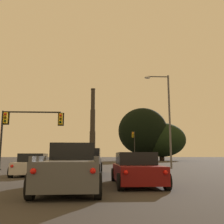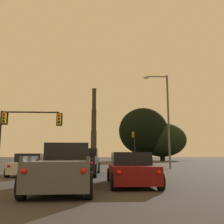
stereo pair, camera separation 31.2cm
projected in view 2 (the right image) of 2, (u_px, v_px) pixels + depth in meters
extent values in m
cube|color=#4C4F54|center=(64.00, 172.00, 9.92)|extent=(2.16, 5.46, 0.88)
cube|color=black|center=(68.00, 152.00, 11.78)|extent=(1.89, 1.86, 0.72)
cube|color=#4C4F54|center=(31.00, 159.00, 8.57)|extent=(0.17, 2.43, 0.16)
cube|color=#4C4F54|center=(88.00, 159.00, 8.72)|extent=(0.17, 2.43, 0.16)
cylinder|color=black|center=(46.00, 175.00, 11.96)|extent=(0.24, 0.81, 0.80)
cylinder|color=black|center=(89.00, 175.00, 12.12)|extent=(0.24, 0.81, 0.80)
cylinder|color=black|center=(22.00, 186.00, 7.63)|extent=(0.24, 0.81, 0.80)
cylinder|color=black|center=(89.00, 185.00, 7.79)|extent=(0.24, 0.81, 0.80)
sphere|color=red|center=(24.00, 171.00, 7.21)|extent=(0.17, 0.17, 0.17)
sphere|color=red|center=(84.00, 171.00, 7.34)|extent=(0.17, 0.17, 0.17)
cube|color=maroon|center=(131.00, 173.00, 11.64)|extent=(1.80, 4.60, 0.70)
cube|color=black|center=(130.00, 159.00, 11.97)|extent=(1.62, 2.20, 0.55)
cylinder|color=black|center=(109.00, 175.00, 13.43)|extent=(0.22, 0.64, 0.64)
cylinder|color=black|center=(143.00, 174.00, 13.52)|extent=(0.22, 0.64, 0.64)
cylinder|color=black|center=(114.00, 182.00, 9.69)|extent=(0.22, 0.64, 0.64)
cylinder|color=black|center=(161.00, 182.00, 9.78)|extent=(0.22, 0.64, 0.64)
sphere|color=red|center=(119.00, 173.00, 9.34)|extent=(0.17, 0.17, 0.17)
sphere|color=red|center=(159.00, 172.00, 9.42)|extent=(0.17, 0.17, 0.17)
cube|color=silver|center=(30.00, 167.00, 17.52)|extent=(1.99, 4.67, 0.70)
cube|color=black|center=(31.00, 158.00, 17.85)|extent=(1.71, 2.26, 0.55)
cylinder|color=black|center=(23.00, 169.00, 19.27)|extent=(0.25, 0.65, 0.64)
cylinder|color=black|center=(47.00, 169.00, 19.44)|extent=(0.25, 0.65, 0.64)
cylinder|color=black|center=(7.00, 172.00, 15.54)|extent=(0.25, 0.65, 0.64)
cylinder|color=black|center=(38.00, 172.00, 15.70)|extent=(0.25, 0.65, 0.64)
sphere|color=red|center=(8.00, 166.00, 15.21)|extent=(0.17, 0.17, 0.17)
sphere|color=red|center=(34.00, 166.00, 15.34)|extent=(0.17, 0.17, 0.17)
cube|color=black|center=(82.00, 165.00, 17.60)|extent=(2.25, 5.49, 0.88)
cube|color=black|center=(85.00, 153.00, 19.46)|extent=(1.92, 1.88, 0.72)
cube|color=black|center=(65.00, 157.00, 16.32)|extent=(0.21, 2.43, 0.16)
cube|color=black|center=(95.00, 157.00, 16.33)|extent=(0.21, 2.43, 0.16)
cylinder|color=black|center=(72.00, 168.00, 19.72)|extent=(0.26, 0.81, 0.80)
cylinder|color=black|center=(98.00, 168.00, 19.73)|extent=(0.26, 0.81, 0.80)
cylinder|color=black|center=(62.00, 171.00, 15.38)|extent=(0.26, 0.81, 0.80)
cylinder|color=black|center=(95.00, 171.00, 15.39)|extent=(0.26, 0.81, 0.80)
sphere|color=red|center=(63.00, 163.00, 14.95)|extent=(0.17, 0.17, 0.17)
sphere|color=red|center=(92.00, 163.00, 14.95)|extent=(0.17, 0.17, 0.17)
cylinder|color=black|center=(135.00, 147.00, 51.03)|extent=(0.18, 0.18, 6.06)
cylinder|color=black|center=(135.00, 162.00, 50.53)|extent=(0.40, 0.40, 0.10)
cube|color=yellow|center=(133.00, 135.00, 51.40)|extent=(0.34, 0.34, 1.04)
cube|color=black|center=(133.00, 135.00, 51.58)|extent=(0.58, 0.03, 1.25)
sphere|color=red|center=(133.00, 133.00, 51.27)|extent=(0.22, 0.22, 0.22)
sphere|color=#352604|center=(133.00, 135.00, 51.22)|extent=(0.22, 0.22, 0.22)
sphere|color=black|center=(133.00, 136.00, 51.16)|extent=(0.22, 0.22, 0.22)
cylinder|color=black|center=(0.00, 140.00, 24.16)|extent=(0.18, 0.18, 5.45)
cube|color=yellow|center=(4.00, 118.00, 24.51)|extent=(0.34, 0.34, 1.04)
cube|color=black|center=(5.00, 118.00, 24.69)|extent=(0.58, 0.03, 1.25)
sphere|color=red|center=(4.00, 114.00, 24.38)|extent=(0.22, 0.22, 0.22)
sphere|color=#352604|center=(4.00, 118.00, 24.32)|extent=(0.22, 0.22, 0.22)
sphere|color=black|center=(3.00, 121.00, 24.27)|extent=(0.22, 0.22, 0.22)
cylinder|color=black|center=(31.00, 112.00, 24.73)|extent=(5.38, 0.14, 0.14)
sphere|color=black|center=(2.00, 112.00, 24.59)|extent=(0.18, 0.18, 0.18)
cube|color=yellow|center=(59.00, 119.00, 24.76)|extent=(0.34, 0.34, 1.04)
cube|color=black|center=(59.00, 119.00, 24.94)|extent=(0.58, 0.03, 1.25)
sphere|color=red|center=(59.00, 115.00, 24.63)|extent=(0.22, 0.22, 0.22)
sphere|color=#352604|center=(59.00, 119.00, 24.57)|extent=(0.22, 0.22, 0.22)
sphere|color=black|center=(59.00, 122.00, 24.52)|extent=(0.22, 0.22, 0.22)
cylinder|color=#56565B|center=(168.00, 121.00, 27.43)|extent=(0.20, 0.20, 9.85)
cylinder|color=#56565B|center=(157.00, 77.00, 28.17)|extent=(2.26, 0.12, 0.12)
sphere|color=#56565B|center=(167.00, 77.00, 28.22)|extent=(0.20, 0.20, 0.20)
ellipsoid|color=silver|center=(146.00, 78.00, 28.09)|extent=(0.64, 0.36, 0.26)
cylinder|color=#2B2722|center=(94.00, 156.00, 174.74)|extent=(6.24, 6.24, 2.85)
cylinder|color=#332D28|center=(94.00, 142.00, 176.21)|extent=(3.90, 3.90, 14.88)
cylinder|color=#332D28|center=(94.00, 120.00, 178.67)|extent=(3.35, 3.35, 14.88)
cylinder|color=#332D28|center=(94.00, 99.00, 181.14)|extent=(2.81, 2.81, 14.88)
cylinder|color=#38322C|center=(94.00, 89.00, 182.31)|extent=(3.15, 3.15, 0.70)
cylinder|color=black|center=(163.00, 157.00, 70.82)|extent=(1.32, 1.32, 2.16)
ellipsoid|color=black|center=(162.00, 140.00, 71.57)|extent=(13.23, 11.91, 9.26)
cylinder|color=black|center=(144.00, 155.00, 69.85)|extent=(1.33, 1.33, 3.20)
ellipsoid|color=black|center=(143.00, 131.00, 70.90)|extent=(13.29, 11.97, 12.57)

